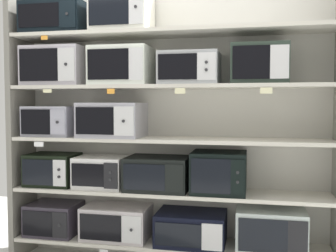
% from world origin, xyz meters
% --- Properties ---
extents(back_panel, '(2.87, 0.04, 2.56)m').
position_xyz_m(back_panel, '(0.00, 0.22, 1.28)').
color(back_panel, beige).
rests_on(back_panel, ground).
extents(upright_left, '(0.05, 0.41, 2.56)m').
position_xyz_m(upright_left, '(-1.36, 0.00, 1.28)').
color(upright_left, gray).
rests_on(upright_left, ground).
extents(shelf_0, '(2.67, 0.41, 0.03)m').
position_xyz_m(shelf_0, '(0.00, 0.00, 0.20)').
color(shelf_0, beige).
rests_on(shelf_0, ground).
extents(microwave_0, '(0.44, 0.38, 0.28)m').
position_xyz_m(microwave_0, '(-1.05, -0.00, 0.36)').
color(microwave_0, '#2F2A34').
rests_on(microwave_0, shelf_0).
extents(microwave_1, '(0.57, 0.38, 0.28)m').
position_xyz_m(microwave_1, '(-0.46, -0.00, 0.36)').
color(microwave_1, '#BCB3B6').
rests_on(microwave_1, shelf_0).
extents(microwave_2, '(0.57, 0.42, 0.27)m').
position_xyz_m(microwave_2, '(0.20, -0.00, 0.35)').
color(microwave_2, black).
rests_on(microwave_2, shelf_0).
extents(microwave_3, '(0.55, 0.37, 0.32)m').
position_xyz_m(microwave_3, '(0.85, -0.00, 0.38)').
color(microwave_3, '#B0BEBA').
rests_on(microwave_3, shelf_0).
extents(price_tag_0, '(0.07, 0.00, 0.04)m').
position_xyz_m(price_tag_0, '(-0.50, -0.21, 0.16)').
color(price_tag_0, white).
extents(shelf_1, '(2.67, 0.41, 0.03)m').
position_xyz_m(shelf_1, '(0.00, 0.00, 0.65)').
color(shelf_1, beige).
extents(microwave_4, '(0.43, 0.35, 0.28)m').
position_xyz_m(microwave_4, '(-1.06, -0.00, 0.80)').
color(microwave_4, black).
rests_on(microwave_4, shelf_1).
extents(microwave_5, '(0.43, 0.35, 0.27)m').
position_xyz_m(microwave_5, '(-0.60, -0.00, 0.80)').
color(microwave_5, silver).
rests_on(microwave_5, shelf_1).
extents(microwave_6, '(0.53, 0.40, 0.28)m').
position_xyz_m(microwave_6, '(-0.09, -0.00, 0.80)').
color(microwave_6, black).
rests_on(microwave_6, shelf_1).
extents(microwave_7, '(0.44, 0.40, 0.34)m').
position_xyz_m(microwave_7, '(0.43, -0.00, 0.83)').
color(microwave_7, black).
rests_on(microwave_7, shelf_1).
extents(shelf_2, '(2.67, 0.41, 0.03)m').
position_xyz_m(shelf_2, '(0.00, 0.00, 1.09)').
color(shelf_2, beige).
extents(microwave_8, '(0.43, 0.35, 0.26)m').
position_xyz_m(microwave_8, '(-1.06, -0.00, 1.24)').
color(microwave_8, '#9D9DAD').
rests_on(microwave_8, shelf_2).
extents(microwave_9, '(0.53, 0.43, 0.30)m').
position_xyz_m(microwave_9, '(-0.49, -0.00, 1.25)').
color(microwave_9, '#9C9AA4').
rests_on(microwave_9, shelf_2).
extents(price_tag_2, '(0.09, 0.00, 0.04)m').
position_xyz_m(price_tag_2, '(-1.07, -0.21, 1.05)').
color(price_tag_2, white).
extents(shelf_3, '(2.67, 0.41, 0.03)m').
position_xyz_m(shelf_3, '(0.00, 0.00, 1.53)').
color(shelf_3, beige).
extents(microwave_10, '(0.53, 0.38, 0.34)m').
position_xyz_m(microwave_10, '(-1.01, -0.00, 1.72)').
color(microwave_10, '#B8B1BC').
rests_on(microwave_10, shelf_3).
extents(microwave_11, '(0.49, 0.41, 0.32)m').
position_xyz_m(microwave_11, '(-0.40, -0.00, 1.71)').
color(microwave_11, silver).
rests_on(microwave_11, shelf_3).
extents(microwave_12, '(0.48, 0.43, 0.26)m').
position_xyz_m(microwave_12, '(0.19, -0.00, 1.68)').
color(microwave_12, '#9EA1A3').
rests_on(microwave_12, shelf_3).
extents(microwave_13, '(0.44, 0.36, 0.31)m').
position_xyz_m(microwave_13, '(0.74, -0.00, 1.71)').
color(microwave_13, '#28352C').
rests_on(microwave_13, shelf_3).
extents(price_tag_3, '(0.08, 0.00, 0.03)m').
position_xyz_m(price_tag_3, '(-0.99, -0.21, 1.50)').
color(price_tag_3, beige).
extents(price_tag_4, '(0.06, 0.00, 0.04)m').
position_xyz_m(price_tag_4, '(-0.43, -0.21, 1.49)').
color(price_tag_4, orange).
extents(price_tag_5, '(0.08, 0.00, 0.04)m').
position_xyz_m(price_tag_5, '(0.14, -0.21, 1.49)').
color(price_tag_5, beige).
extents(price_tag_6, '(0.09, 0.00, 0.05)m').
position_xyz_m(price_tag_6, '(0.79, -0.21, 1.49)').
color(price_tag_6, beige).
extents(shelf_4, '(2.67, 0.41, 0.03)m').
position_xyz_m(shelf_4, '(0.00, 0.00, 1.98)').
color(shelf_4, beige).
extents(microwave_14, '(0.55, 0.38, 0.28)m').
position_xyz_m(microwave_14, '(-1.00, -0.00, 2.13)').
color(microwave_14, black).
rests_on(microwave_14, shelf_4).
extents(microwave_15, '(0.49, 0.37, 0.34)m').
position_xyz_m(microwave_15, '(-0.40, -0.00, 2.16)').
color(microwave_15, silver).
rests_on(microwave_15, shelf_4).
extents(price_tag_7, '(0.06, 0.00, 0.03)m').
position_xyz_m(price_tag_7, '(-1.01, -0.21, 1.94)').
color(price_tag_7, orange).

